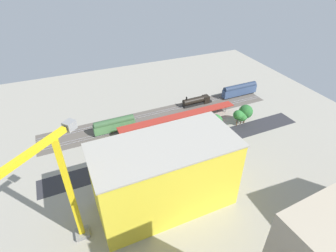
% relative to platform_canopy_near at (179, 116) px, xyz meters
% --- Properties ---
extents(ground_plane, '(170.56, 170.56, 0.00)m').
position_rel_platform_canopy_near_xyz_m(ground_plane, '(4.79, 10.45, -4.12)').
color(ground_plane, '#9E998C').
rests_on(ground_plane, ground).
extents(rail_bed, '(106.98, 17.87, 0.01)m').
position_rel_platform_canopy_near_xyz_m(rail_bed, '(4.79, -9.00, -4.12)').
color(rail_bed, '#5B544C').
rests_on(rail_bed, ground).
extents(street_asphalt, '(106.81, 12.04, 0.01)m').
position_rel_platform_canopy_near_xyz_m(street_asphalt, '(4.79, 15.85, -4.12)').
color(street_asphalt, '#2D2D33').
rests_on(street_asphalt, ground).
extents(track_rails, '(106.56, 11.43, 0.12)m').
position_rel_platform_canopy_near_xyz_m(track_rails, '(4.79, -9.00, -3.94)').
color(track_rails, '#9E9EA8').
rests_on(track_rails, ground).
extents(platform_canopy_near, '(54.10, 5.91, 4.36)m').
position_rel_platform_canopy_near_xyz_m(platform_canopy_near, '(0.00, 0.00, 0.00)').
color(platform_canopy_near, '#A82D23').
rests_on(platform_canopy_near, ground).
extents(locomotive, '(15.25, 3.47, 5.38)m').
position_rel_platform_canopy_near_xyz_m(locomotive, '(-15.60, -12.42, -2.18)').
color(locomotive, black).
rests_on(locomotive, ground).
extents(passenger_coach, '(19.61, 3.53, 6.33)m').
position_rel_platform_canopy_near_xyz_m(passenger_coach, '(-40.03, -12.42, -0.78)').
color(passenger_coach, black).
rests_on(passenger_coach, ground).
extents(freight_coach_far, '(17.44, 3.58, 6.06)m').
position_rel_platform_canopy_near_xyz_m(freight_coach_far, '(26.97, -5.59, -0.94)').
color(freight_coach_far, black).
rests_on(freight_coach_far, ground).
extents(parked_car_0, '(4.53, 1.98, 1.64)m').
position_rel_platform_canopy_near_xyz_m(parked_car_0, '(-9.02, 19.30, -3.39)').
color(parked_car_0, black).
rests_on(parked_car_0, ground).
extents(parked_car_1, '(4.56, 1.78, 1.55)m').
position_rel_platform_canopy_near_xyz_m(parked_car_1, '(-0.55, 19.39, -3.42)').
color(parked_car_1, black).
rests_on(parked_car_1, ground).
extents(parked_car_2, '(4.68, 2.14, 1.67)m').
position_rel_platform_canopy_near_xyz_m(parked_car_2, '(7.48, 18.93, -3.38)').
color(parked_car_2, black).
rests_on(parked_car_2, ground).
extents(parked_car_3, '(4.80, 2.05, 1.67)m').
position_rel_platform_canopy_near_xyz_m(parked_car_3, '(14.79, 19.31, -3.36)').
color(parked_car_3, black).
rests_on(parked_car_3, ground).
extents(parked_car_4, '(4.25, 1.84, 1.74)m').
position_rel_platform_canopy_near_xyz_m(parked_car_4, '(22.57, 18.89, -3.35)').
color(parked_car_4, black).
rests_on(parked_car_4, ground).
extents(parked_car_5, '(4.32, 1.93, 1.65)m').
position_rel_platform_canopy_near_xyz_m(parked_car_5, '(30.41, 18.77, -3.38)').
color(parked_car_5, black).
rests_on(parked_car_5, ground).
extents(construction_building, '(39.56, 19.27, 21.96)m').
position_rel_platform_canopy_near_xyz_m(construction_building, '(21.55, 37.56, 6.86)').
color(construction_building, yellow).
rests_on(construction_building, ground).
extents(construction_roof_slab, '(40.17, 19.89, 0.40)m').
position_rel_platform_canopy_near_xyz_m(construction_roof_slab, '(21.55, 37.56, 18.04)').
color(construction_roof_slab, '#ADA89E').
rests_on(construction_roof_slab, construction_building).
extents(tower_crane, '(22.58, 19.88, 34.15)m').
position_rel_platform_canopy_near_xyz_m(tower_crane, '(48.40, 40.90, 16.48)').
color(tower_crane, gray).
rests_on(tower_crane, ground).
extents(box_truck_0, '(9.66, 2.42, 3.17)m').
position_rel_platform_canopy_near_xyz_m(box_truck_0, '(31.74, 22.82, -2.54)').
color(box_truck_0, black).
rests_on(box_truck_0, ground).
extents(box_truck_1, '(9.10, 2.83, 3.61)m').
position_rel_platform_canopy_near_xyz_m(box_truck_1, '(10.07, 23.63, -2.34)').
color(box_truck_1, black).
rests_on(box_truck_1, ground).
extents(box_truck_2, '(8.62, 2.37, 3.19)m').
position_rel_platform_canopy_near_xyz_m(box_truck_2, '(29.75, 23.95, -2.56)').
color(box_truck_2, black).
rests_on(box_truck_2, ground).
extents(street_tree_0, '(4.12, 4.12, 7.43)m').
position_rel_platform_canopy_near_xyz_m(street_tree_0, '(-22.66, 10.65, 1.22)').
color(street_tree_0, brown).
rests_on(street_tree_0, ground).
extents(street_tree_1, '(5.97, 5.97, 8.80)m').
position_rel_platform_canopy_near_xyz_m(street_tree_1, '(-26.85, 10.21, 1.68)').
color(street_tree_1, brown).
rests_on(street_tree_1, ground).
extents(street_tree_2, '(5.49, 5.49, 8.12)m').
position_rel_platform_canopy_near_xyz_m(street_tree_2, '(-11.53, 11.08, 1.24)').
color(street_tree_2, brown).
rests_on(street_tree_2, ground).
extents(street_tree_3, '(4.95, 4.95, 7.19)m').
position_rel_platform_canopy_near_xyz_m(street_tree_3, '(13.71, 11.22, 0.58)').
color(street_tree_3, brown).
rests_on(street_tree_3, ground).
extents(street_tree_4, '(5.70, 5.70, 8.70)m').
position_rel_platform_canopy_near_xyz_m(street_tree_4, '(1.71, 10.97, 1.71)').
color(street_tree_4, brown).
rests_on(street_tree_4, ground).
extents(street_tree_5, '(5.35, 5.35, 7.16)m').
position_rel_platform_canopy_near_xyz_m(street_tree_5, '(-25.06, 10.27, 0.35)').
color(street_tree_5, brown).
rests_on(street_tree_5, ground).
extents(traffic_light, '(0.50, 0.36, 7.00)m').
position_rel_platform_canopy_near_xyz_m(traffic_light, '(6.04, 10.94, 0.48)').
color(traffic_light, '#333333').
rests_on(traffic_light, ground).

